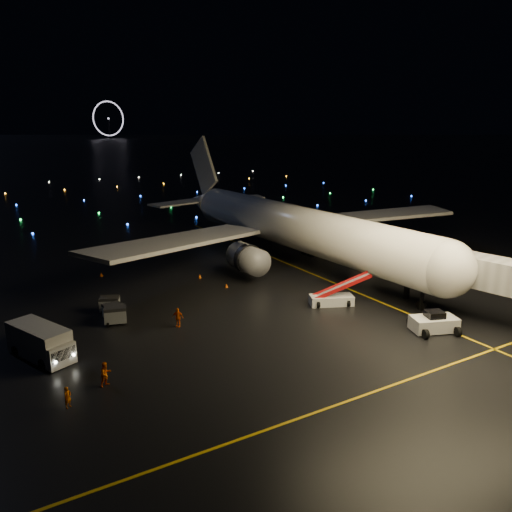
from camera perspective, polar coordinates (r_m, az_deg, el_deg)
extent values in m
plane|color=black|center=(335.56, -26.41, 9.99)|extent=(2000.00, 2000.00, 0.00)
cube|color=#D3A707|center=(65.11, 7.27, -2.38)|extent=(0.25, 80.00, 0.02)
cube|color=#D3A707|center=(37.38, 10.10, -16.13)|extent=(60.00, 0.25, 0.02)
cube|color=silver|center=(50.64, 19.68, -7.03)|extent=(4.75, 3.57, 2.02)
cube|color=silver|center=(46.27, -23.52, -8.93)|extent=(5.32, 8.15, 2.88)
imported|color=#FB6405|center=(38.18, -20.72, -14.87)|extent=(0.69, 0.64, 1.58)
imported|color=#FB6405|center=(40.07, -16.79, -12.78)|extent=(1.15, 1.04, 1.92)
imported|color=#FB6405|center=(49.37, -8.93, -6.94)|extent=(1.15, 1.08, 1.91)
cone|color=#F05D09|center=(60.58, -3.40, -3.38)|extent=(0.54, 0.54, 0.46)
cone|color=#F05D09|center=(68.38, -0.46, -1.21)|extent=(0.55, 0.55, 0.50)
cone|color=#F05D09|center=(64.51, -6.45, -2.29)|extent=(0.53, 0.53, 0.51)
cone|color=#F05D09|center=(67.85, -17.26, -2.01)|extent=(0.55, 0.55, 0.54)
cube|color=gray|center=(51.41, -15.78, -6.52)|extent=(2.41, 1.97, 1.78)
cube|color=gray|center=(53.03, -16.08, -6.04)|extent=(1.92, 1.45, 1.51)
cube|color=gray|center=(54.73, -16.38, -5.32)|extent=(2.36, 2.06, 1.67)
cube|color=gray|center=(50.19, -24.33, -8.02)|extent=(1.97, 1.55, 1.50)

